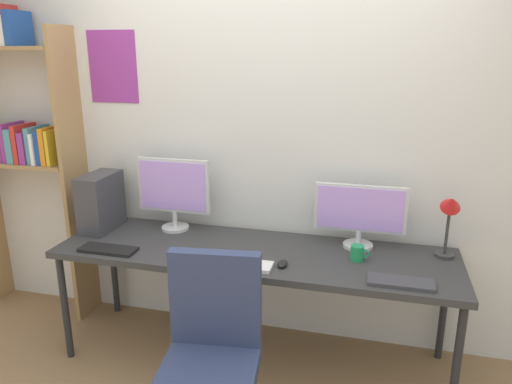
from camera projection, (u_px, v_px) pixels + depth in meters
wall_back at (270, 145)px, 3.11m from camera, size 4.79×0.11×2.60m
desk at (254, 258)px, 2.90m from camera, size 2.39×0.68×0.74m
bookshelf at (15, 126)px, 3.34m from camera, size 0.83×0.28×2.21m
office_chair at (211, 377)px, 2.28m from camera, size 0.52×0.52×0.99m
monitor_left at (174, 190)px, 3.15m from camera, size 0.49×0.18×0.48m
monitor_right at (360, 213)px, 2.87m from camera, size 0.54×0.18×0.39m
pc_tower at (101, 202)px, 3.18m from camera, size 0.17×0.34×0.38m
desk_lamp at (450, 214)px, 2.70m from camera, size 0.11×0.16×0.41m
keyboard_left at (108, 249)px, 2.87m from camera, size 0.35×0.13×0.02m
keyboard_center at (243, 265)px, 2.67m from camera, size 0.32×0.13×0.02m
keyboard_right at (401, 282)px, 2.46m from camera, size 0.33×0.13×0.02m
computer_mouse at (282, 264)px, 2.66m from camera, size 0.06×0.10×0.03m
coffee_mug at (358, 253)px, 2.73m from camera, size 0.11×0.08×0.09m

